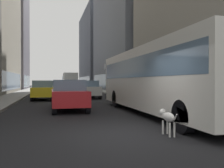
# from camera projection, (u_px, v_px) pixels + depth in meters

# --- Properties ---
(ground_plane) EXTENTS (120.00, 120.00, 0.00)m
(ground_plane) POSITION_uv_depth(u_px,v_px,m) (64.00, 91.00, 41.23)
(ground_plane) COLOR black
(sidewalk_left) EXTENTS (2.40, 110.00, 0.15)m
(sidewalk_left) POSITION_uv_depth(u_px,v_px,m) (28.00, 91.00, 39.86)
(sidewalk_left) COLOR gray
(sidewalk_left) RESTS_ON ground
(sidewalk_right) EXTENTS (2.40, 110.00, 0.15)m
(sidewalk_right) POSITION_uv_depth(u_px,v_px,m) (97.00, 90.00, 42.61)
(sidewalk_right) COLOR gray
(sidewalk_right) RESTS_ON ground
(building_left_far) EXTENTS (9.54, 14.01, 23.17)m
(building_left_far) POSITION_uv_depth(u_px,v_px,m) (3.00, 34.00, 51.51)
(building_left_far) COLOR slate
(building_left_far) RESTS_ON ground
(building_right_far) EXTENTS (11.28, 22.37, 19.85)m
(building_right_far) POSITION_uv_depth(u_px,v_px,m) (105.00, 50.00, 65.90)
(building_right_far) COLOR #4C515B
(building_right_far) RESTS_ON ground
(transit_bus) EXTENTS (2.78, 11.53, 3.05)m
(transit_bus) POSITION_uv_depth(u_px,v_px,m) (159.00, 76.00, 11.50)
(transit_bus) COLOR silver
(transit_bus) RESTS_ON ground
(car_red_coupe) EXTENTS (1.76, 4.68, 1.62)m
(car_red_coupe) POSITION_uv_depth(u_px,v_px,m) (69.00, 95.00, 13.27)
(car_red_coupe) COLOR red
(car_red_coupe) RESTS_ON ground
(car_silver_sedan) EXTENTS (1.93, 4.05, 1.62)m
(car_silver_sedan) POSITION_uv_depth(u_px,v_px,m) (58.00, 87.00, 31.56)
(car_silver_sedan) COLOR #B7BABF
(car_silver_sedan) RESTS_ON ground
(car_grey_wagon) EXTENTS (1.75, 4.02, 1.62)m
(car_grey_wagon) POSITION_uv_depth(u_px,v_px,m) (47.00, 86.00, 39.26)
(car_grey_wagon) COLOR slate
(car_grey_wagon) RESTS_ON ground
(car_white_van) EXTENTS (1.86, 4.29, 1.62)m
(car_white_van) POSITION_uv_depth(u_px,v_px,m) (88.00, 89.00, 22.78)
(car_white_van) COLOR silver
(car_white_van) RESTS_ON ground
(car_blue_hatchback) EXTENTS (1.80, 4.73, 1.62)m
(car_blue_hatchback) POSITION_uv_depth(u_px,v_px,m) (73.00, 86.00, 38.29)
(car_blue_hatchback) COLOR #4C6BB7
(car_blue_hatchback) RESTS_ON ground
(car_yellow_taxi) EXTENTS (1.70, 4.45, 1.62)m
(car_yellow_taxi) POSITION_uv_depth(u_px,v_px,m) (43.00, 90.00, 20.68)
(car_yellow_taxi) COLOR yellow
(car_yellow_taxi) RESTS_ON ground
(box_truck) EXTENTS (2.30, 7.50, 3.05)m
(box_truck) POSITION_uv_depth(u_px,v_px,m) (70.00, 81.00, 44.75)
(box_truck) COLOR #19519E
(box_truck) RESTS_ON ground
(dalmatian_dog) EXTENTS (0.22, 0.96, 0.72)m
(dalmatian_dog) POSITION_uv_depth(u_px,v_px,m) (167.00, 117.00, 7.00)
(dalmatian_dog) COLOR white
(dalmatian_dog) RESTS_ON ground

